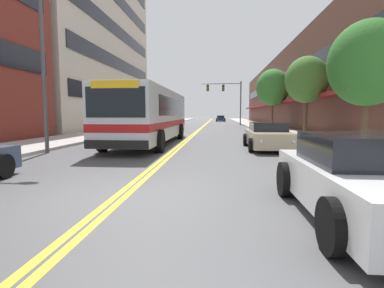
# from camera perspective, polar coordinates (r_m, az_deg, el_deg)

# --- Properties ---
(ground_plane) EXTENTS (240.00, 240.00, 0.00)m
(ground_plane) POSITION_cam_1_polar(r_m,az_deg,el_deg) (42.94, 2.36, 3.58)
(ground_plane) COLOR #4C4C4F
(sidewalk_left) EXTENTS (3.95, 106.00, 0.14)m
(sidewalk_left) POSITION_cam_1_polar(r_m,az_deg,el_deg) (43.92, -7.45, 3.67)
(sidewalk_left) COLOR #B2ADA5
(sidewalk_left) RESTS_ON ground_plane
(sidewalk_right) EXTENTS (3.95, 106.00, 0.14)m
(sidewalk_right) POSITION_cam_1_polar(r_m,az_deg,el_deg) (43.25, 12.33, 3.55)
(sidewalk_right) COLOR #B2ADA5
(sidewalk_right) RESTS_ON ground_plane
(centre_line) EXTENTS (0.34, 106.00, 0.01)m
(centre_line) POSITION_cam_1_polar(r_m,az_deg,el_deg) (42.94, 2.36, 3.58)
(centre_line) COLOR yellow
(centre_line) RESTS_ON ground_plane
(office_tower_left) EXTENTS (12.08, 27.40, 22.29)m
(office_tower_left) POSITION_cam_1_polar(r_m,az_deg,el_deg) (40.50, -22.29, 18.92)
(office_tower_left) COLOR beige
(office_tower_left) RESTS_ON ground_plane
(storefront_row_right) EXTENTS (9.10, 68.00, 9.35)m
(storefront_row_right) POSITION_cam_1_polar(r_m,az_deg,el_deg) (44.54, 20.51, 9.31)
(storefront_row_right) COLOR brown
(storefront_row_right) RESTS_ON ground_plane
(city_bus) EXTENTS (2.84, 11.68, 2.91)m
(city_bus) POSITION_cam_1_polar(r_m,az_deg,el_deg) (17.08, -7.77, 5.70)
(city_bus) COLOR silver
(city_bus) RESTS_ON ground_plane
(car_red_parked_left_near) EXTENTS (2.17, 4.75, 1.28)m
(car_red_parked_left_near) POSITION_cam_1_polar(r_m,az_deg,el_deg) (40.29, -4.09, 4.27)
(car_red_parked_left_near) COLOR maroon
(car_red_parked_left_near) RESTS_ON ground_plane
(car_champagne_parked_left_mid) EXTENTS (2.04, 4.35, 1.20)m
(car_champagne_parked_left_mid) POSITION_cam_1_polar(r_m,az_deg,el_deg) (27.47, -8.52, 3.44)
(car_champagne_parked_left_mid) COLOR beige
(car_champagne_parked_left_mid) RESTS_ON ground_plane
(car_white_parked_right_foreground) EXTENTS (2.09, 4.25, 1.34)m
(car_white_parked_right_foreground) POSITION_cam_1_polar(r_m,az_deg,el_deg) (5.46, 29.95, -5.96)
(car_white_parked_right_foreground) COLOR white
(car_white_parked_right_foreground) RESTS_ON ground_plane
(car_beige_parked_right_mid) EXTENTS (2.08, 4.58, 1.26)m
(car_beige_parked_right_mid) POSITION_cam_1_polar(r_m,az_deg,el_deg) (14.69, 14.28, 1.44)
(car_beige_parked_right_mid) COLOR #BCAD89
(car_beige_parked_right_mid) RESTS_ON ground_plane
(car_navy_moving_lead) EXTENTS (1.98, 4.35, 1.28)m
(car_navy_moving_lead) POSITION_cam_1_polar(r_m,az_deg,el_deg) (63.72, 5.48, 4.83)
(car_navy_moving_lead) COLOR #19234C
(car_navy_moving_lead) RESTS_ON ground_plane
(traffic_signal_mast) EXTENTS (5.72, 0.38, 6.33)m
(traffic_signal_mast) POSITION_cam_1_polar(r_m,az_deg,el_deg) (44.27, 6.74, 9.44)
(traffic_signal_mast) COLOR #47474C
(traffic_signal_mast) RESTS_ON ground_plane
(street_lamp_left_near) EXTENTS (2.13, 0.28, 9.08)m
(street_lamp_left_near) POSITION_cam_1_polar(r_m,az_deg,el_deg) (14.43, -25.89, 19.79)
(street_lamp_left_near) COLOR #47474C
(street_lamp_left_near) RESTS_ON ground_plane
(street_tree_right_near) EXTENTS (2.54, 2.54, 4.57)m
(street_tree_right_near) POSITION_cam_1_polar(r_m,az_deg,el_deg) (11.66, 30.55, 13.05)
(street_tree_right_near) COLOR brown
(street_tree_right_near) RESTS_ON sidewalk_right
(street_tree_right_mid) EXTENTS (2.94, 2.94, 5.50)m
(street_tree_right_mid) POSITION_cam_1_polar(r_m,az_deg,el_deg) (22.72, 21.02, 11.31)
(street_tree_right_mid) COLOR brown
(street_tree_right_mid) RESTS_ON sidewalk_right
(street_tree_right_far) EXTENTS (3.53, 3.53, 6.28)m
(street_tree_right_far) POSITION_cam_1_polar(r_m,az_deg,el_deg) (33.76, 15.15, 10.35)
(street_tree_right_far) COLOR brown
(street_tree_right_far) RESTS_ON sidewalk_right
(fire_hydrant) EXTENTS (0.32, 0.24, 0.76)m
(fire_hydrant) POSITION_cam_1_polar(r_m,az_deg,el_deg) (19.05, 17.07, 2.07)
(fire_hydrant) COLOR red
(fire_hydrant) RESTS_ON sidewalk_right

